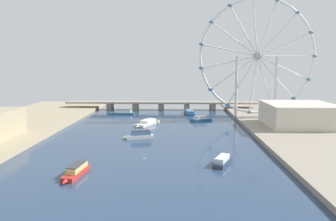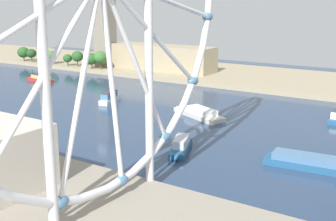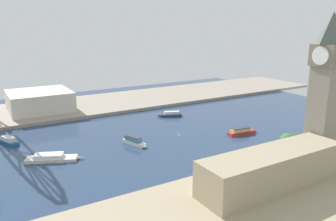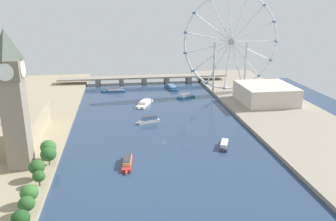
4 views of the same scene
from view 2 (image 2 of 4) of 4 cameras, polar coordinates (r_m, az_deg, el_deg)
The scene contains 10 objects.
ground_plane at distance 276.93m, azimuth -15.18°, elevation 1.85°, with size 412.00×412.00×0.00m, color navy.
riverbank_left at distance 366.41m, azimuth -0.90°, elevation 5.43°, with size 90.00×520.00×3.00m, color tan.
clock_tower at distance 366.88m, azimuth -8.12°, elevation 12.68°, with size 16.51×16.51×87.52m.
parliament_block at distance 346.16m, azimuth -0.67°, elevation 6.74°, with size 22.00×83.57×18.71m, color tan.
tree_row_embankment at distance 381.35m, azimuth -13.31°, elevation 6.77°, with size 13.13×99.28×13.92m.
tour_boat_1 at distance 219.14m, azimuth 3.96°, elevation -0.31°, with size 21.40×35.80×4.55m.
tour_boat_2 at distance 324.91m, azimuth -15.96°, elevation 3.92°, with size 8.18×27.47×5.27m.
tour_boat_4 at distance 252.08m, azimuth -7.36°, elevation 1.66°, with size 23.19×10.64×6.07m.
tour_boat_5 at distance 160.14m, azimuth 17.46°, elevation -6.30°, with size 11.32×35.13×4.56m.
tour_boat_6 at distance 169.01m, azimuth 1.63°, elevation -4.53°, with size 23.72×13.40×5.18m.
Camera 2 is at (178.07, 204.68, 55.54)m, focal length 48.03 mm.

